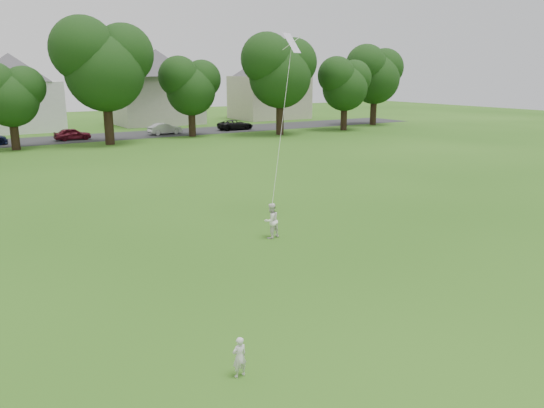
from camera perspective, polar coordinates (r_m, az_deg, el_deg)
ground at (r=14.51m, az=0.46°, el=-11.06°), size 160.00×160.00×0.00m
street at (r=53.90m, az=-24.46°, el=6.15°), size 90.00×7.00×0.01m
toddler at (r=11.36m, az=-3.53°, el=-16.10°), size 0.34×0.23×0.89m
older_boy at (r=20.10m, az=-0.09°, el=-1.81°), size 0.75×0.63×1.35m
kite at (r=21.05m, az=1.08°, el=8.52°), size 1.75×1.60×7.15m
tree_row at (r=48.29m, az=-20.39°, el=13.21°), size 79.97×8.84×11.07m
house_row at (r=63.62m, az=-25.23°, el=11.77°), size 77.29×14.11×10.49m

